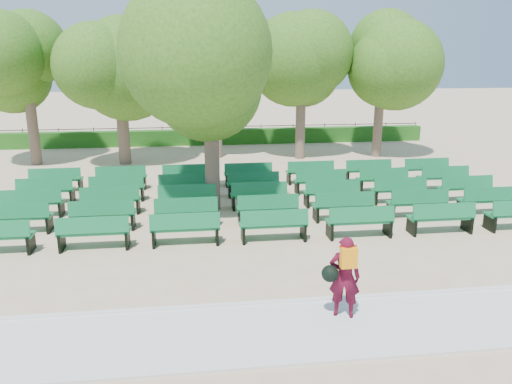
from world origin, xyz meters
TOP-DOWN VIEW (x-y plane):
  - ground at (0.00, 0.00)m, footprint 120.00×120.00m
  - paving at (0.00, -7.40)m, footprint 30.00×2.20m
  - curb at (0.00, -6.25)m, footprint 30.00×0.12m
  - hedge at (0.00, 14.00)m, footprint 26.00×0.70m
  - fence at (0.00, 14.40)m, footprint 26.00×0.10m
  - tree_line at (0.00, 10.00)m, footprint 21.80×6.80m
  - bench_array at (1.05, 0.82)m, footprint 1.97×0.65m
  - tree_among at (-0.58, 0.89)m, footprint 4.73×4.73m
  - person at (1.71, -6.98)m, footprint 0.86×0.60m

SIDE VIEW (x-z plane):
  - ground at x=0.00m, z-range 0.00..0.00m
  - fence at x=0.00m, z-range -0.51..0.51m
  - tree_line at x=0.00m, z-range -3.52..3.52m
  - paving at x=0.00m, z-range 0.00..0.06m
  - curb at x=0.00m, z-range 0.00..0.10m
  - bench_array at x=1.05m, z-range -0.52..0.72m
  - hedge at x=0.00m, z-range 0.00..0.90m
  - person at x=1.71m, z-range 0.09..1.82m
  - tree_among at x=-0.58m, z-range 1.18..7.85m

